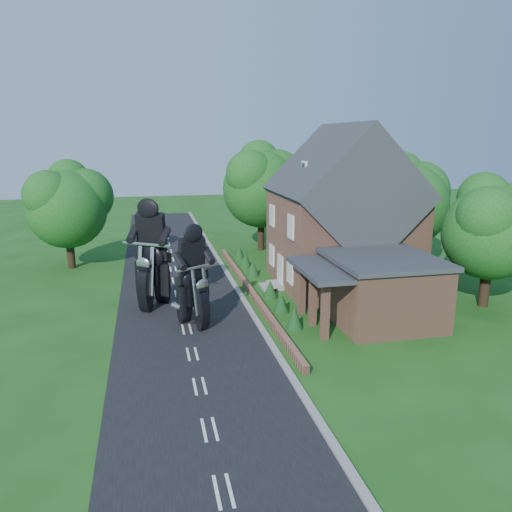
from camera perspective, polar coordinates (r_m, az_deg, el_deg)
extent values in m
plane|color=#184B15|center=(25.38, -7.93, -8.32)|extent=(120.00, 120.00, 0.00)
cube|color=black|center=(25.37, -7.93, -8.30)|extent=(7.00, 80.00, 0.02)
cube|color=gray|center=(25.85, 0.23, -7.63)|extent=(0.30, 80.00, 0.12)
cube|color=#99644D|center=(30.55, -0.64, -4.01)|extent=(0.30, 22.00, 0.40)
cube|color=#99644D|center=(32.57, 9.73, 1.98)|extent=(8.00, 8.00, 6.00)
cube|color=#2B2E33|center=(32.12, 9.94, 7.23)|extent=(8.48, 8.64, 8.48)
cube|color=#99644D|center=(32.76, 13.49, 12.80)|extent=(0.60, 0.90, 1.60)
cube|color=white|center=(31.11, 5.54, 9.95)|extent=(0.12, 0.80, 0.90)
cube|color=black|center=(31.09, 5.44, 9.95)|extent=(0.04, 0.55, 0.65)
cube|color=white|center=(31.73, 2.77, -1.76)|extent=(0.10, 1.10, 2.10)
cube|color=gray|center=(31.89, 2.16, -3.36)|extent=(0.80, 1.60, 0.30)
cube|color=gray|center=(31.80, 1.29, -3.54)|extent=(0.80, 1.60, 0.15)
cube|color=white|center=(29.54, 3.90, -1.82)|extent=(0.10, 1.10, 1.40)
cube|color=black|center=(29.54, 3.86, -1.82)|extent=(0.04, 0.92, 1.22)
cube|color=white|center=(33.66, 1.80, 0.09)|extent=(0.10, 1.10, 1.40)
cube|color=black|center=(33.65, 1.77, 0.09)|extent=(0.04, 0.92, 1.22)
cube|color=white|center=(28.96, 3.98, 3.35)|extent=(0.10, 1.10, 1.40)
cube|color=black|center=(28.95, 3.94, 3.35)|extent=(0.04, 0.92, 1.22)
cube|color=white|center=(33.14, 1.84, 4.64)|extent=(0.10, 1.10, 1.40)
cube|color=black|center=(33.14, 1.81, 4.64)|extent=(0.04, 0.92, 1.22)
cube|color=#99644D|center=(26.70, 14.07, -3.86)|extent=(5.00, 5.60, 3.20)
cube|color=#2B2E33|center=(26.25, 14.28, -0.27)|extent=(5.30, 5.94, 0.24)
cube|color=#2B2E33|center=(25.12, 7.89, -1.45)|extent=(2.60, 5.32, 0.22)
cube|color=#99644D|center=(23.76, 7.90, -6.24)|extent=(0.35, 0.35, 2.80)
cube|color=#99644D|center=(25.36, 6.50, -4.92)|extent=(0.35, 0.35, 2.80)
cube|color=#99644D|center=(26.99, 5.27, -3.76)|extent=(0.35, 0.35, 2.80)
cylinder|color=black|center=(31.06, 25.05, -2.70)|extent=(0.56, 0.56, 2.80)
sphere|color=#164D17|center=(30.46, 25.57, 2.43)|extent=(5.20, 5.20, 5.20)
sphere|color=#164D17|center=(31.47, 26.83, 4.05)|extent=(3.74, 3.74, 3.74)
sphere|color=#164D17|center=(29.14, 25.29, 4.09)|extent=(3.22, 3.22, 3.22)
sphere|color=#164D17|center=(31.09, 24.89, 6.09)|extent=(2.86, 2.86, 2.86)
cylinder|color=black|center=(37.65, 16.70, 0.80)|extent=(0.56, 0.56, 3.00)
sphere|color=#164D17|center=(37.12, 17.03, 5.55)|extent=(6.00, 6.00, 6.00)
sphere|color=#164D17|center=(38.21, 18.46, 7.02)|extent=(4.32, 4.32, 4.32)
sphere|color=#164D17|center=(35.70, 16.38, 7.25)|extent=(3.72, 3.72, 3.72)
sphere|color=#164D17|center=(38.01, 16.49, 8.94)|extent=(3.30, 3.30, 3.30)
cylinder|color=black|center=(43.19, 9.02, 3.17)|extent=(0.56, 0.56, 3.60)
sphere|color=#164D17|center=(42.70, 9.21, 8.16)|extent=(7.20, 7.20, 7.20)
sphere|color=#164D17|center=(43.89, 10.91, 9.65)|extent=(5.18, 5.18, 5.18)
sphere|color=#164D17|center=(41.13, 8.18, 10.02)|extent=(4.46, 4.46, 4.46)
sphere|color=#164D17|center=(43.93, 8.76, 11.62)|extent=(3.96, 3.96, 3.96)
cylinder|color=black|center=(42.37, 0.93, 3.00)|extent=(0.56, 0.56, 3.40)
sphere|color=#164D17|center=(41.89, 0.95, 7.66)|extent=(6.40, 6.40, 6.40)
sphere|color=#164D17|center=(42.77, 2.66, 9.05)|extent=(4.61, 4.61, 4.61)
sphere|color=#164D17|center=(40.60, -0.28, 9.29)|extent=(3.97, 3.97, 3.97)
sphere|color=#164D17|center=(42.99, 0.69, 10.80)|extent=(3.52, 3.52, 3.52)
cylinder|color=black|center=(38.75, -20.10, 0.74)|extent=(0.56, 0.56, 2.80)
sphere|color=#164D17|center=(38.25, -20.45, 5.04)|extent=(5.60, 5.60, 5.60)
sphere|color=#164D17|center=(38.55, -18.58, 6.51)|extent=(4.03, 4.03, 4.03)
sphere|color=#164D17|center=(37.45, -22.25, 6.46)|extent=(3.47, 3.47, 3.47)
sphere|color=#164D17|center=(39.14, -20.32, 8.12)|extent=(3.08, 3.08, 3.08)
cone|color=#123916|center=(25.17, 4.43, -7.07)|extent=(0.90, 0.90, 1.10)
cone|color=#123916|center=(27.43, 2.92, -5.30)|extent=(0.90, 0.90, 1.10)
cone|color=#123916|center=(29.73, 1.64, -3.80)|extent=(0.90, 0.90, 1.10)
cone|color=#123916|center=(34.42, -0.38, -1.40)|extent=(0.90, 0.90, 1.10)
cone|color=#123916|center=(36.79, -1.19, -0.43)|extent=(0.90, 0.90, 1.10)
cone|color=#123916|center=(39.18, -1.90, 0.42)|extent=(0.90, 0.90, 1.10)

